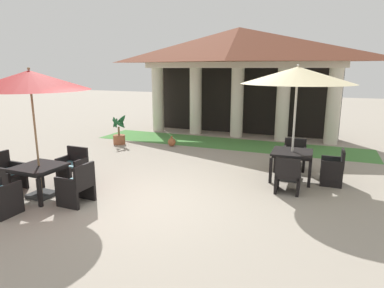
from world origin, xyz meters
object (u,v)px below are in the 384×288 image
at_px(patio_chair_near_foreground_north, 73,166).
at_px(patio_chair_mid_left_south, 288,176).
at_px(patio_table_mid_left, 292,155).
at_px(patio_umbrella_near_foreground, 30,81).
at_px(patio_chair_mid_left_north, 294,155).
at_px(patio_chair_near_foreground_west, 7,174).
at_px(patio_umbrella_mid_left, 297,76).
at_px(terracotta_urn, 172,142).
at_px(potted_palm_left_edge, 119,134).
at_px(patio_chair_near_foreground_east, 77,186).
at_px(patio_chair_mid_left_east, 333,168).
at_px(patio_table_near_foreground, 39,170).

xyz_separation_m(patio_chair_near_foreground_north, patio_chair_mid_left_south, (5.02, 1.29, -0.01)).
distance_m(patio_table_mid_left, patio_chair_mid_left_south, 1.02).
bearing_deg(patio_chair_near_foreground_north, patio_chair_mid_left_south, -164.68).
xyz_separation_m(patio_umbrella_near_foreground, patio_chair_mid_left_north, (4.99, 4.29, -2.13)).
distance_m(patio_chair_near_foreground_west, patio_umbrella_mid_left, 7.23).
relative_size(patio_umbrella_near_foreground, terracotta_urn, 7.40).
bearing_deg(patio_umbrella_near_foreground, terracotta_urn, 84.14).
bearing_deg(potted_palm_left_edge, patio_chair_near_foreground_east, -64.51).
height_order(patio_umbrella_mid_left, patio_chair_mid_left_south, patio_umbrella_mid_left).
xyz_separation_m(patio_umbrella_near_foreground, patio_chair_mid_left_east, (6.00, 3.32, -2.12)).
xyz_separation_m(patio_table_mid_left, patio_umbrella_mid_left, (0.00, 0.00, 1.96)).
distance_m(patio_chair_near_foreground_north, patio_chair_mid_left_east, 6.41).
height_order(patio_chair_near_foreground_east, patio_table_mid_left, patio_chair_near_foreground_east).
height_order(patio_chair_near_foreground_west, potted_palm_left_edge, potted_palm_left_edge).
xyz_separation_m(patio_umbrella_near_foreground, potted_palm_left_edge, (-1.41, 5.11, -2.15)).
bearing_deg(patio_umbrella_mid_left, patio_table_mid_left, -146.31).
height_order(patio_chair_near_foreground_north, patio_chair_mid_left_east, patio_chair_near_foreground_north).
bearing_deg(terracotta_urn, patio_chair_near_foreground_north, -96.97).
xyz_separation_m(patio_table_near_foreground, patio_chair_mid_left_north, (4.99, 4.29, -0.22)).
bearing_deg(patio_chair_mid_left_east, patio_chair_near_foreground_north, 109.64).
bearing_deg(patio_chair_near_foreground_west, patio_umbrella_near_foreground, 90.00).
relative_size(patio_table_near_foreground, potted_palm_left_edge, 0.86).
xyz_separation_m(patio_chair_near_foreground_east, patio_chair_mid_left_south, (4.01, 2.33, 0.00)).
xyz_separation_m(patio_chair_mid_left_north, patio_chair_mid_left_south, (0.05, -1.97, 0.01)).
height_order(patio_chair_near_foreground_north, potted_palm_left_edge, potted_palm_left_edge).
height_order(patio_chair_near_foreground_north, patio_chair_mid_left_north, patio_chair_near_foreground_north).
relative_size(potted_palm_left_edge, terracotta_urn, 2.91).
bearing_deg(patio_chair_mid_left_east, patio_chair_mid_left_north, 44.98).
xyz_separation_m(patio_chair_mid_left_south, potted_palm_left_edge, (-6.45, 2.80, -0.03)).
distance_m(patio_chair_near_foreground_west, patio_chair_near_foreground_north, 1.46).
height_order(patio_chair_near_foreground_north, patio_chair_near_foreground_east, patio_chair_near_foreground_east).
height_order(patio_chair_mid_left_south, potted_palm_left_edge, potted_palm_left_edge).
bearing_deg(patio_chair_near_foreground_north, patio_chair_near_foreground_west, 44.91).
bearing_deg(terracotta_urn, patio_chair_near_foreground_east, -85.22).
bearing_deg(patio_umbrella_near_foreground, patio_chair_mid_left_north, 40.67).
height_order(patio_chair_mid_left_north, terracotta_urn, patio_chair_mid_left_north).
bearing_deg(patio_chair_near_foreground_east, patio_chair_mid_left_south, -58.85).
distance_m(patio_chair_near_foreground_east, patio_umbrella_mid_left, 5.63).
relative_size(patio_chair_mid_left_east, terracotta_urn, 2.29).
relative_size(patio_umbrella_near_foreground, patio_table_mid_left, 2.80).
height_order(patio_umbrella_near_foreground, patio_chair_mid_left_east, patio_umbrella_near_foreground).
relative_size(patio_table_mid_left, patio_chair_mid_left_east, 1.15).
xyz_separation_m(patio_chair_near_foreground_west, potted_palm_left_edge, (-0.38, 5.10, -0.02)).
bearing_deg(terracotta_urn, patio_chair_near_foreground_west, -106.16).
height_order(patio_chair_mid_left_east, potted_palm_left_edge, potted_palm_left_edge).
distance_m(patio_table_near_foreground, patio_chair_near_foreground_north, 1.05).
bearing_deg(patio_table_mid_left, patio_table_near_foreground, -146.64).
bearing_deg(patio_chair_mid_left_north, patio_chair_near_foreground_north, 31.90).
bearing_deg(patio_umbrella_mid_left, patio_table_near_foreground, -146.64).
relative_size(patio_chair_near_foreground_north, terracotta_urn, 2.31).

